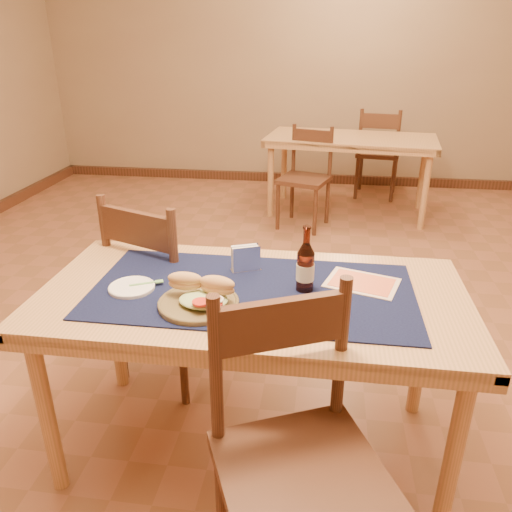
# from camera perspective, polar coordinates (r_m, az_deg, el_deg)

# --- Properties ---
(room) EXTENTS (6.04, 7.04, 2.84)m
(room) POSITION_cam_1_polar(r_m,az_deg,el_deg) (2.46, 2.37, 18.56)
(room) COLOR #925A3F
(room) RESTS_ON ground
(main_table) EXTENTS (1.60, 0.80, 0.75)m
(main_table) POSITION_cam_1_polar(r_m,az_deg,el_deg) (1.92, -0.42, -6.20)
(main_table) COLOR tan
(main_table) RESTS_ON ground
(placemat) EXTENTS (1.20, 0.60, 0.01)m
(placemat) POSITION_cam_1_polar(r_m,az_deg,el_deg) (1.87, -0.42, -3.94)
(placemat) COLOR #10183C
(placemat) RESTS_ON main_table
(baseboard) EXTENTS (6.00, 7.00, 0.10)m
(baseboard) POSITION_cam_1_polar(r_m,az_deg,el_deg) (2.92, 1.92, -8.88)
(baseboard) COLOR #4C2A1B
(baseboard) RESTS_ON ground
(back_table) EXTENTS (1.65, 0.97, 0.75)m
(back_table) POSITION_cam_1_polar(r_m,az_deg,el_deg) (4.95, 10.76, 12.31)
(back_table) COLOR tan
(back_table) RESTS_ON ground
(chair_main_far) EXTENTS (0.59, 0.59, 0.99)m
(chair_main_far) POSITION_cam_1_polar(r_m,az_deg,el_deg) (2.46, -10.22, -3.46)
(chair_main_far) COLOR #4C2A1B
(chair_main_far) RESTS_ON ground
(chair_main_near) EXTENTS (0.61, 0.61, 0.99)m
(chair_main_near) POSITION_cam_1_polar(r_m,az_deg,el_deg) (1.55, 4.71, -22.04)
(chair_main_near) COLOR #4C2A1B
(chair_main_near) RESTS_ON ground
(chair_back_near) EXTENTS (0.52, 0.52, 0.89)m
(chair_back_near) POSITION_cam_1_polar(r_m,az_deg,el_deg) (4.58, 5.69, 9.08)
(chair_back_near) COLOR #4C2A1B
(chair_back_near) RESTS_ON ground
(chair_back_far) EXTENTS (0.51, 0.51, 0.95)m
(chair_back_far) POSITION_cam_1_polar(r_m,az_deg,el_deg) (5.57, 13.79, 11.49)
(chair_back_far) COLOR #4C2A1B
(chair_back_far) RESTS_ON ground
(sandwich_plate) EXTENTS (0.29, 0.29, 0.11)m
(sandwich_plate) POSITION_cam_1_polar(r_m,az_deg,el_deg) (1.77, -6.37, -4.77)
(sandwich_plate) COLOR brown
(sandwich_plate) RESTS_ON placemat
(side_plate) EXTENTS (0.17, 0.17, 0.01)m
(side_plate) POSITION_cam_1_polar(r_m,az_deg,el_deg) (1.93, -14.03, -3.45)
(side_plate) COLOR white
(side_plate) RESTS_ON placemat
(fork) EXTENTS (0.12, 0.07, 0.00)m
(fork) POSITION_cam_1_polar(r_m,az_deg,el_deg) (1.94, -12.12, -3.01)
(fork) COLOR #6FBB66
(fork) RESTS_ON side_plate
(beer_bottle) EXTENTS (0.07, 0.07, 0.25)m
(beer_bottle) POSITION_cam_1_polar(r_m,az_deg,el_deg) (1.84, 5.67, -1.24)
(beer_bottle) COLOR #4B190D
(beer_bottle) RESTS_ON placemat
(napkin_holder) EXTENTS (0.13, 0.09, 0.11)m
(napkin_holder) POSITION_cam_1_polar(r_m,az_deg,el_deg) (2.01, -1.17, -0.34)
(napkin_holder) COLOR white
(napkin_holder) RESTS_ON placemat
(menu_card) EXTENTS (0.31, 0.27, 0.01)m
(menu_card) POSITION_cam_1_polar(r_m,az_deg,el_deg) (1.96, 12.02, -2.99)
(menu_card) COLOR beige
(menu_card) RESTS_ON placemat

